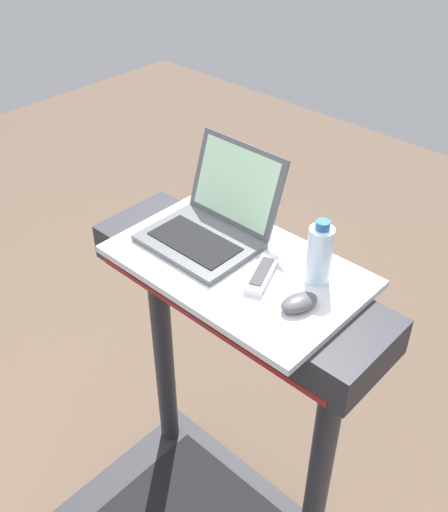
{
  "coord_description": "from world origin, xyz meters",
  "views": [
    {
      "loc": [
        0.84,
        -0.25,
        2.15
      ],
      "look_at": [
        0.0,
        0.65,
        1.23
      ],
      "focal_mm": 42.06,
      "sensor_mm": 36.0,
      "label": 1
    }
  ],
  "objects_px": {
    "water_bottle": "(319,254)",
    "computer_mouse": "(299,302)",
    "laptop": "(211,222)",
    "tv_remote": "(262,274)"
  },
  "relations": [
    {
      "from": "laptop",
      "to": "tv_remote",
      "type": "bearing_deg",
      "value": -15.41
    },
    {
      "from": "laptop",
      "to": "computer_mouse",
      "type": "bearing_deg",
      "value": -15.38
    },
    {
      "from": "water_bottle",
      "to": "computer_mouse",
      "type": "bearing_deg",
      "value": -74.67
    },
    {
      "from": "laptop",
      "to": "tv_remote",
      "type": "relative_size",
      "value": 1.87
    },
    {
      "from": "laptop",
      "to": "tv_remote",
      "type": "height_order",
      "value": "laptop"
    },
    {
      "from": "laptop",
      "to": "water_bottle",
      "type": "height_order",
      "value": "laptop"
    },
    {
      "from": "computer_mouse",
      "to": "laptop",
      "type": "bearing_deg",
      "value": -174.93
    },
    {
      "from": "computer_mouse",
      "to": "water_bottle",
      "type": "bearing_deg",
      "value": 121.85
    },
    {
      "from": "laptop",
      "to": "computer_mouse",
      "type": "relative_size",
      "value": 3.1
    },
    {
      "from": "computer_mouse",
      "to": "water_bottle",
      "type": "relative_size",
      "value": 0.56
    }
  ]
}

